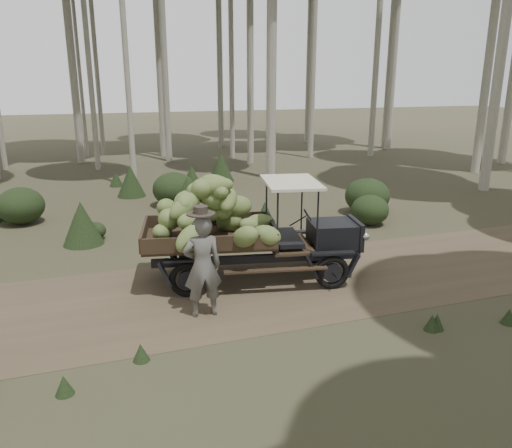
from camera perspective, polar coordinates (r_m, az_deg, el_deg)
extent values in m
plane|color=#473D2B|center=(10.57, -3.13, -7.77)|extent=(120.00, 120.00, 0.00)
cube|color=brown|center=(10.57, -3.13, -7.75)|extent=(70.00, 4.00, 0.01)
cube|color=black|center=(11.25, 8.68, -1.11)|extent=(1.14, 1.10, 0.54)
cube|color=black|center=(11.41, 11.27, -0.99)|extent=(0.28, 0.98, 0.61)
cube|color=black|center=(10.92, 1.78, -0.92)|extent=(0.34, 1.36, 0.54)
cube|color=#38281C|center=(10.82, -5.40, -1.70)|extent=(3.03, 2.25, 0.08)
cube|color=#38281C|center=(11.61, -5.61, 0.46)|extent=(2.70, 0.58, 0.31)
cube|color=#38281C|center=(9.93, -5.21, -2.28)|extent=(2.70, 0.58, 0.31)
cube|color=#38281C|center=(10.81, -12.70, -1.07)|extent=(0.40, 1.74, 0.31)
cube|color=beige|center=(10.72, 4.06, 4.77)|extent=(1.42, 1.85, 0.06)
cube|color=black|center=(11.37, -0.25, -2.70)|extent=(4.43, 0.96, 0.18)
cube|color=black|center=(10.67, 0.27, -3.98)|extent=(4.43, 0.96, 0.18)
torus|color=black|center=(12.10, 6.64, -2.80)|extent=(0.76, 0.27, 0.74)
torus|color=black|center=(10.69, 8.69, -5.50)|extent=(0.76, 0.27, 0.74)
torus|color=black|center=(11.75, -7.88, -3.43)|extent=(0.76, 0.27, 0.74)
torus|color=black|center=(10.29, -7.86, -6.35)|extent=(0.76, 0.27, 0.74)
sphere|color=beige|center=(11.81, 10.97, -0.13)|extent=(0.18, 0.18, 0.18)
sphere|color=beige|center=(11.02, 12.40, -1.40)|extent=(0.18, 0.18, 0.18)
ellipsoid|color=olive|center=(10.00, -6.99, -1.49)|extent=(0.40, 0.78, 0.62)
ellipsoid|color=olive|center=(10.30, -7.50, 0.52)|extent=(0.88, 0.95, 0.50)
ellipsoid|color=olive|center=(10.92, -5.08, 3.46)|extent=(0.91, 0.77, 0.51)
ellipsoid|color=olive|center=(10.65, -4.48, 4.38)|extent=(0.95, 0.55, 0.71)
ellipsoid|color=olive|center=(10.44, -10.68, -1.03)|extent=(0.62, 0.86, 0.60)
ellipsoid|color=olive|center=(10.99, -10.16, 1.80)|extent=(0.70, 0.82, 0.61)
ellipsoid|color=olive|center=(10.55, -3.20, 2.78)|extent=(0.69, 0.88, 0.63)
ellipsoid|color=olive|center=(10.42, -4.65, 4.30)|extent=(0.88, 0.62, 0.48)
ellipsoid|color=olive|center=(10.72, -0.55, -0.25)|extent=(0.81, 0.61, 0.56)
ellipsoid|color=olive|center=(11.00, -3.87, 1.81)|extent=(0.66, 0.94, 0.53)
ellipsoid|color=olive|center=(10.57, -4.67, 2.80)|extent=(0.87, 0.45, 0.65)
ellipsoid|color=olive|center=(10.53, -4.32, 3.89)|extent=(0.41, 0.78, 0.39)
ellipsoid|color=olive|center=(10.46, -6.56, -0.67)|extent=(0.87, 0.84, 0.48)
ellipsoid|color=olive|center=(11.11, -2.11, 2.04)|extent=(0.70, 0.52, 0.52)
ellipsoid|color=olive|center=(10.91, -4.55, 3.25)|extent=(0.82, 0.70, 0.55)
ellipsoid|color=olive|center=(10.55, -6.30, 3.93)|extent=(0.73, 0.52, 0.40)
ellipsoid|color=olive|center=(10.91, 0.59, 0.23)|extent=(0.79, 0.47, 0.48)
ellipsoid|color=olive|center=(10.72, -8.60, 1.13)|extent=(0.95, 0.82, 0.61)
ellipsoid|color=olive|center=(10.33, -8.01, 2.51)|extent=(0.66, 0.81, 0.45)
ellipsoid|color=olive|center=(10.67, -5.37, 4.10)|extent=(0.67, 0.95, 0.63)
ellipsoid|color=olive|center=(10.12, 1.23, -1.31)|extent=(0.78, 0.67, 0.54)
ellipsoid|color=olive|center=(10.90, -5.00, 1.62)|extent=(0.76, 0.81, 0.51)
ellipsoid|color=olive|center=(10.24, -8.10, 2.10)|extent=(0.98, 0.79, 0.69)
ellipsoid|color=olive|center=(10.45, -6.20, 3.96)|extent=(0.70, 0.87, 0.61)
ellipsoid|color=olive|center=(11.28, -3.04, 0.27)|extent=(0.80, 0.98, 0.68)
ellipsoid|color=olive|center=(10.44, -9.91, 0.52)|extent=(0.62, 0.81, 0.64)
ellipsoid|color=olive|center=(10.51, -8.09, 2.60)|extent=(0.75, 0.78, 0.50)
ellipsoid|color=olive|center=(9.83, -7.50, -1.59)|extent=(0.95, 0.79, 0.74)
ellipsoid|color=olive|center=(9.89, -1.25, -1.46)|extent=(0.70, 0.90, 0.68)
imported|color=#56544F|center=(9.26, -6.14, -4.84)|extent=(0.73, 0.49, 1.96)
cylinder|color=#332B23|center=(8.95, -6.33, 1.17)|extent=(0.53, 0.53, 0.03)
cylinder|color=#332B23|center=(8.93, -6.34, 1.58)|extent=(0.27, 0.27, 0.16)
cylinder|color=#B2AD9E|center=(22.33, 1.84, 24.25)|extent=(0.42, 0.42, 14.81)
cylinder|color=#B2AD9E|center=(33.58, -4.24, 22.13)|extent=(0.33, 0.33, 15.52)
cylinder|color=#B2AD9E|center=(26.71, -0.69, 23.81)|extent=(0.35, 0.35, 15.62)
ellipsoid|color=#233319|center=(17.66, -9.38, 3.96)|extent=(1.47, 1.47, 1.18)
ellipsoid|color=#233319|center=(16.85, -25.31, 1.91)|extent=(1.41, 1.41, 1.13)
cone|color=#233319|center=(15.87, 1.02, 1.59)|extent=(0.51, 0.51, 0.56)
ellipsoid|color=#233319|center=(14.51, -17.95, -0.75)|extent=(0.62, 0.62, 0.49)
cone|color=#233319|center=(19.47, -14.13, 4.79)|extent=(1.07, 1.07, 1.19)
cone|color=#233319|center=(14.76, -19.86, -0.20)|extent=(0.65, 0.65, 0.73)
ellipsoid|color=#233319|center=(15.56, 12.90, 1.58)|extent=(1.14, 1.14, 0.91)
cone|color=#233319|center=(14.12, -19.27, 0.11)|extent=(1.07, 1.07, 1.19)
cone|color=#233319|center=(19.24, -7.59, 4.19)|extent=(0.58, 0.58, 0.65)
cone|color=#233319|center=(21.55, -15.71, 5.00)|extent=(0.57, 0.57, 0.64)
cone|color=#233319|center=(19.19, -24.18, 2.66)|extent=(0.47, 0.47, 0.52)
ellipsoid|color=#233319|center=(16.80, 12.60, 3.14)|extent=(1.46, 1.46, 1.17)
cone|color=#233319|center=(21.74, -4.04, 6.51)|extent=(1.14, 1.14, 1.27)
cone|color=#233319|center=(15.69, -7.84, 2.84)|extent=(1.26, 1.26, 1.40)
ellipsoid|color=#233319|center=(17.02, -9.82, 2.04)|extent=(0.46, 0.46, 0.37)
cone|color=#233319|center=(17.39, -26.14, 1.30)|extent=(0.56, 0.56, 0.62)
cone|color=#233319|center=(19.85, -7.35, 5.20)|extent=(0.97, 0.97, 1.07)
cone|color=#233319|center=(13.27, 3.88, -2.00)|extent=(0.27, 0.27, 0.30)
cone|color=#233319|center=(8.33, -13.02, -14.08)|extent=(0.27, 0.27, 0.30)
cone|color=#233319|center=(13.02, 3.32, -2.35)|extent=(0.27, 0.27, 0.30)
cone|color=#233319|center=(9.59, 19.96, -10.43)|extent=(0.27, 0.27, 0.30)
cone|color=#233319|center=(13.07, -2.38, -2.26)|extent=(0.27, 0.27, 0.30)
cone|color=#233319|center=(14.35, 8.77, -0.74)|extent=(0.27, 0.27, 0.30)
cone|color=#233319|center=(10.30, 26.93, -9.38)|extent=(0.27, 0.27, 0.30)
cone|color=#233319|center=(9.52, 19.45, -10.57)|extent=(0.27, 0.27, 0.30)
cone|color=#233319|center=(7.87, -21.09, -16.79)|extent=(0.27, 0.27, 0.30)
cone|color=#233319|center=(14.71, 11.05, -0.43)|extent=(0.27, 0.27, 0.30)
cone|color=#233319|center=(13.73, 4.77, -1.39)|extent=(0.27, 0.27, 0.30)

